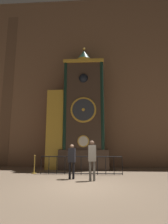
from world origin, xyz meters
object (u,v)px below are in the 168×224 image
Objects in this scene: visitor_near at (72,158)px; visitor_far at (92,156)px; clock_tower at (79,115)px; stanchion_post at (34,167)px.

visitor_far is (1.01, -0.37, 0.12)m from visitor_near.
clock_tower reaches higher than visitor_near.
visitor_far is at bearing -75.81° from clock_tower.
visitor_far is 3.90m from stanchion_post.
visitor_far is at bearing -10.69° from visitor_near.
visitor_far reaches higher than visitor_near.
visitor_far is (0.97, -3.85, -2.60)m from clock_tower.
clock_tower is at bearing 99.01° from visitor_near.
stanchion_post is (-3.36, 1.83, -0.77)m from visitor_far.
clock_tower is 4.42m from visitor_near.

